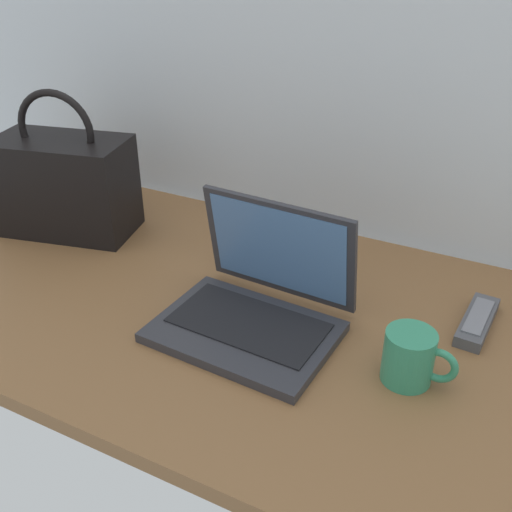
% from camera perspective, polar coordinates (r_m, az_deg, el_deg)
% --- Properties ---
extents(desk, '(1.60, 0.76, 0.03)m').
position_cam_1_polar(desk, '(1.14, -0.72, -5.71)').
color(desk, brown).
rests_on(desk, ground).
extents(laptop, '(0.32, 0.27, 0.22)m').
position_cam_1_polar(laptop, '(1.07, 0.05, -4.44)').
color(laptop, '#2D2D33').
rests_on(laptop, desk).
extents(coffee_mug, '(0.12, 0.08, 0.09)m').
position_cam_1_polar(coffee_mug, '(0.98, 14.56, -9.30)').
color(coffee_mug, '#338C66').
rests_on(coffee_mug, desk).
extents(remote_control_near, '(0.11, 0.16, 0.02)m').
position_cam_1_polar(remote_control_near, '(1.37, -1.15, 2.09)').
color(remote_control_near, black).
rests_on(remote_control_near, desk).
extents(remote_control_far, '(0.06, 0.16, 0.02)m').
position_cam_1_polar(remote_control_far, '(1.15, 20.39, -5.87)').
color(remote_control_far, '#4C4C51').
rests_on(remote_control_far, desk).
extents(handbag, '(0.33, 0.22, 0.33)m').
position_cam_1_polar(handbag, '(1.43, -17.80, 6.62)').
color(handbag, black).
rests_on(handbag, desk).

